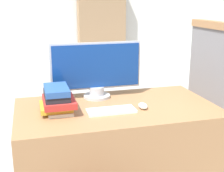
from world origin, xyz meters
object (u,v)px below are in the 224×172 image
monitor (96,70)px  book_stack (57,100)px  mouse (143,106)px  keyboard (111,111)px

monitor → book_stack: 0.41m
mouse → monitor: bearing=127.0°
mouse → book_stack: bearing=170.9°
book_stack → keyboard: bearing=-15.6°
monitor → mouse: (0.24, -0.32, -0.19)m
keyboard → book_stack: bearing=164.4°
keyboard → mouse: 0.22m
monitor → mouse: bearing=-53.0°
monitor → book_stack: monitor is taller
monitor → keyboard: bearing=-85.9°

